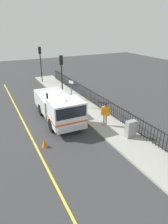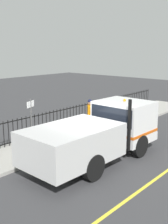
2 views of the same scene
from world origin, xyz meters
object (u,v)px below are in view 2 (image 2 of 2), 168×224
Objects in this scene: work_truck at (102,130)px; worker_standing at (90,112)px; street_sign at (31,122)px; utility_cabinet at (104,113)px.

work_truck reaches higher than worker_standing.
street_sign is at bearing -36.94° from worker_standing.
worker_standing is 4.57m from street_sign.
street_sign is (-1.35, 6.62, 0.96)m from utility_cabinet.
worker_standing is (2.64, -2.39, -0.04)m from work_truck.
utility_cabinet is (3.27, -4.53, -0.54)m from work_truck.
utility_cabinet is at bearing -78.45° from street_sign.
work_truck is 2.87m from street_sign.
worker_standing is at bearing 139.43° from work_truck.
utility_cabinet is 0.47× the size of street_sign.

